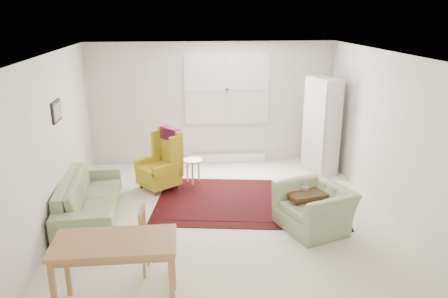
{
  "coord_description": "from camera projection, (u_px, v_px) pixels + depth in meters",
  "views": [
    {
      "loc": [
        -0.63,
        -6.04,
        3.08
      ],
      "look_at": [
        0.0,
        0.3,
        1.05
      ],
      "focal_mm": 35.0,
      "sensor_mm": 36.0,
      "label": 1
    }
  ],
  "objects": [
    {
      "name": "room",
      "position": [
        226.0,
        138.0,
        6.54
      ],
      "size": [
        5.04,
        5.54,
        2.51
      ],
      "color": "beige",
      "rests_on": "ground"
    },
    {
      "name": "rug",
      "position": [
        249.0,
        201.0,
        7.35
      ],
      "size": [
        3.33,
        2.41,
        0.03
      ],
      "primitive_type": null,
      "rotation": [
        0.0,
        0.0,
        -0.15
      ],
      "color": "black",
      "rests_on": "ground"
    },
    {
      "name": "sofa",
      "position": [
        89.0,
        189.0,
        6.78
      ],
      "size": [
        0.98,
        2.19,
        0.86
      ],
      "primitive_type": "imported",
      "rotation": [
        0.0,
        0.0,
        1.64
      ],
      "color": "#849764",
      "rests_on": "ground"
    },
    {
      "name": "armchair",
      "position": [
        314.0,
        204.0,
        6.36
      ],
      "size": [
        1.16,
        1.23,
        0.78
      ],
      "primitive_type": "imported",
      "rotation": [
        0.0,
        0.0,
        -1.22
      ],
      "color": "#849764",
      "rests_on": "ground"
    },
    {
      "name": "wingback_chair",
      "position": [
        158.0,
        160.0,
        7.75
      ],
      "size": [
        0.91,
        0.91,
        1.09
      ],
      "primitive_type": null,
      "rotation": [
        0.0,
        0.0,
        -0.92
      ],
      "color": "gold",
      "rests_on": "ground"
    },
    {
      "name": "coffee_table",
      "position": [
        303.0,
        204.0,
        6.68
      ],
      "size": [
        0.73,
        0.73,
        0.5
      ],
      "primitive_type": null,
      "rotation": [
        0.0,
        0.0,
        0.22
      ],
      "color": "#482916",
      "rests_on": "ground"
    },
    {
      "name": "stool",
      "position": [
        193.0,
        171.0,
        8.09
      ],
      "size": [
        0.47,
        0.47,
        0.47
      ],
      "primitive_type": null,
      "rotation": [
        0.0,
        0.0,
        0.43
      ],
      "color": "white",
      "rests_on": "ground"
    },
    {
      "name": "cabinet",
      "position": [
        322.0,
        125.0,
        8.55
      ],
      "size": [
        0.59,
        0.83,
        1.86
      ],
      "primitive_type": null,
      "rotation": [
        0.0,
        0.0,
        0.3
      ],
      "color": "silver",
      "rests_on": "ground"
    },
    {
      "name": "desk",
      "position": [
        117.0,
        274.0,
        4.63
      ],
      "size": [
        1.27,
        0.64,
        0.81
      ],
      "primitive_type": null,
      "rotation": [
        0.0,
        0.0,
        0.0
      ],
      "color": "#B08147",
      "rests_on": "ground"
    },
    {
      "name": "desk_chair",
      "position": [
        157.0,
        241.0,
        5.27
      ],
      "size": [
        0.4,
        0.4,
        0.85
      ],
      "primitive_type": null,
      "rotation": [
        0.0,
        0.0,
        1.49
      ],
      "color": "#B08147",
      "rests_on": "ground"
    }
  ]
}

